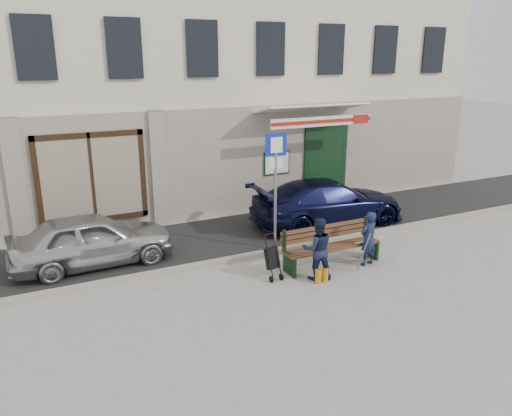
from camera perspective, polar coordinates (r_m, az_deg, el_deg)
ground at (r=10.82m, az=3.84°, el=-8.33°), size 80.00×80.00×0.00m
asphalt_lane at (r=13.37m, az=-2.78°, el=-3.20°), size 60.00×3.20×0.01m
curb at (r=12.00m, az=0.27°, el=-5.33°), size 60.00×0.18×0.12m
building at (r=17.61m, az=-10.31°, el=17.91°), size 20.00×8.27×10.00m
car_silver at (r=11.97m, az=-18.23°, el=-3.43°), size 3.66×1.56×1.23m
car_navy at (r=14.25m, az=8.23°, el=0.65°), size 4.57×2.06×1.30m
parking_sign at (r=11.89m, az=2.26°, el=4.08°), size 0.54×0.08×2.89m
bench at (r=11.51m, az=8.50°, el=-4.40°), size 2.40×1.17×0.98m
man at (r=11.65m, az=12.71°, el=-3.42°), size 0.52×0.39×1.28m
woman at (r=10.73m, az=7.03°, el=-4.64°), size 0.80×0.70×1.37m
stroller at (r=10.77m, az=1.88°, el=-5.86°), size 0.33×0.44×0.99m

